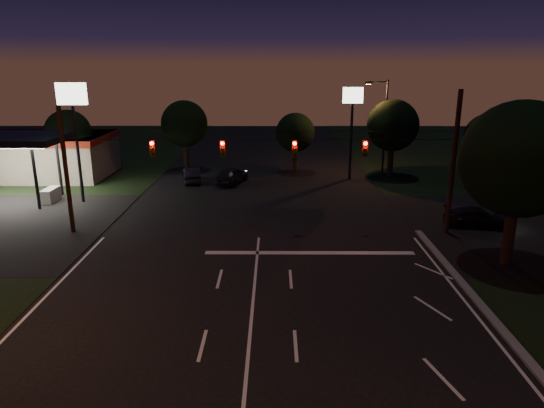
{
  "coord_description": "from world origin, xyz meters",
  "views": [
    {
      "loc": [
        0.97,
        -14.4,
        10.46
      ],
      "look_at": [
        0.84,
        11.23,
        3.0
      ],
      "focal_mm": 32.0,
      "sensor_mm": 36.0,
      "label": 1
    }
  ],
  "objects_px": {
    "utility_pole_right": "(446,233)",
    "car_cross": "(479,218)",
    "car_oncoming_a": "(231,175)",
    "tree_right_near": "(519,160)",
    "car_oncoming_b": "(192,175)"
  },
  "relations": [
    {
      "from": "tree_right_near",
      "to": "car_cross",
      "type": "distance_m",
      "value": 7.9
    },
    {
      "from": "car_oncoming_a",
      "to": "car_oncoming_b",
      "type": "distance_m",
      "value": 3.73
    },
    {
      "from": "utility_pole_right",
      "to": "car_oncoming_b",
      "type": "bearing_deg",
      "value": 143.47
    },
    {
      "from": "tree_right_near",
      "to": "car_oncoming_b",
      "type": "distance_m",
      "value": 27.86
    },
    {
      "from": "utility_pole_right",
      "to": "car_cross",
      "type": "xyz_separation_m",
      "value": [
        2.51,
        1.17,
        0.64
      ]
    },
    {
      "from": "utility_pole_right",
      "to": "car_cross",
      "type": "distance_m",
      "value": 2.84
    },
    {
      "from": "car_oncoming_b",
      "to": "car_cross",
      "type": "bearing_deg",
      "value": 136.21
    },
    {
      "from": "tree_right_near",
      "to": "car_cross",
      "type": "height_order",
      "value": "tree_right_near"
    },
    {
      "from": "car_cross",
      "to": "utility_pole_right",
      "type": "bearing_deg",
      "value": 125.42
    },
    {
      "from": "utility_pole_right",
      "to": "car_oncoming_a",
      "type": "xyz_separation_m",
      "value": [
        -14.91,
        13.22,
        0.76
      ]
    },
    {
      "from": "car_oncoming_b",
      "to": "car_cross",
      "type": "height_order",
      "value": "car_oncoming_b"
    },
    {
      "from": "car_oncoming_b",
      "to": "tree_right_near",
      "type": "bearing_deg",
      "value": 124.28
    },
    {
      "from": "tree_right_near",
      "to": "car_cross",
      "type": "relative_size",
      "value": 1.97
    },
    {
      "from": "tree_right_near",
      "to": "utility_pole_right",
      "type": "bearing_deg",
      "value": 107.53
    },
    {
      "from": "car_oncoming_a",
      "to": "utility_pole_right",
      "type": "bearing_deg",
      "value": 155.95
    }
  ]
}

